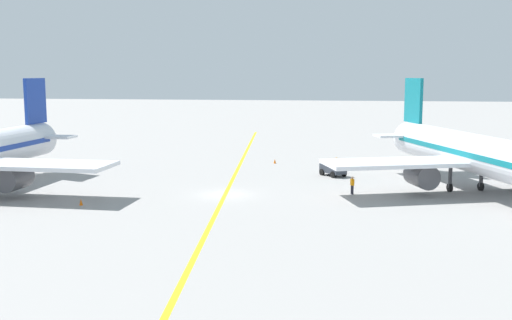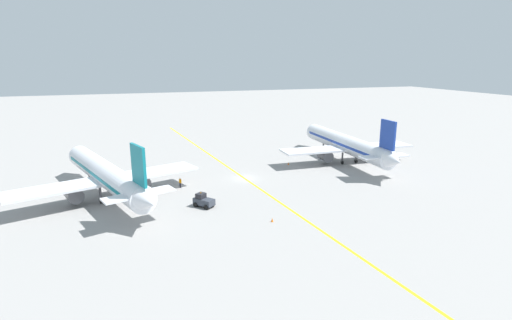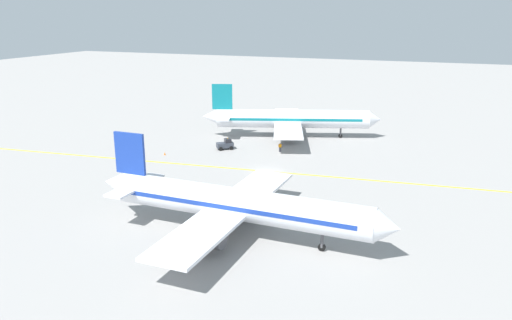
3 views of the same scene
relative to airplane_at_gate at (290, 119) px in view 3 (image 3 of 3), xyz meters
The scene contains 8 objects.
ground_plane 23.36m from the airplane_at_gate, ahead, with size 400.00×400.00×0.00m, color gray.
apron_yellow_centreline 23.35m from the airplane_at_gate, ahead, with size 0.40×120.00×0.01m, color yellow.
airplane_at_gate is the anchor object (origin of this frame).
airplane_adjacent_stand 46.90m from the airplane_at_gate, 10.02° to the left, with size 28.10×35.46×10.60m.
baggage_tug_dark 15.71m from the airplane_at_gate, 32.25° to the right, with size 3.05×3.28×2.11m.
ground_crew_worker 11.64m from the airplane_at_gate, ahead, with size 0.38×0.50×1.68m.
traffic_cone_near_nose 35.54m from the airplane_at_gate, 15.90° to the left, with size 0.32×0.32×0.55m, color orange.
traffic_cone_mid_apron 26.58m from the airplane_at_gate, 39.01° to the right, with size 0.32×0.32×0.55m, color orange.
Camera 3 is at (70.36, 25.61, 24.01)m, focal length 35.00 mm.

